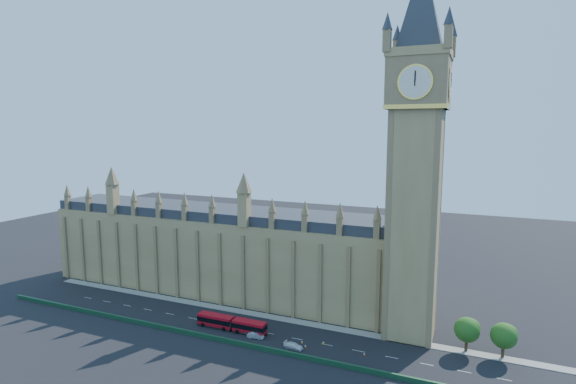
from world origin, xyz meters
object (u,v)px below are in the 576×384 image
at_px(red_bus, 231,324).
at_px(car_silver, 256,336).
at_px(car_grey, 251,333).
at_px(car_white, 293,346).

relative_size(red_bus, car_silver, 4.58).
bearing_deg(red_bus, car_silver, -12.04).
relative_size(car_grey, car_silver, 0.86).
bearing_deg(car_white, car_silver, 88.91).
height_order(red_bus, car_silver, red_bus).
relative_size(car_silver, car_white, 0.88).
relative_size(red_bus, car_grey, 5.31).
distance_m(red_bus, car_silver, 8.37).
bearing_deg(car_white, car_grey, 86.56).
distance_m(red_bus, car_grey, 6.47).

